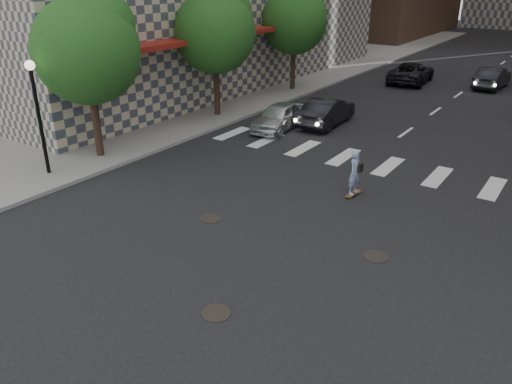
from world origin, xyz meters
TOP-DOWN VIEW (x-y plane):
  - ground at (0.00, 0.00)m, footprint 160.00×160.00m
  - sidewalk_left at (-14.50, 20.00)m, footprint 13.00×80.00m
  - lamppost at (-9.50, 0.50)m, footprint 0.36×0.36m
  - tree_a at (-9.45, 3.14)m, footprint 4.20×4.20m
  - tree_b at (-9.45, 11.14)m, footprint 4.20×4.20m
  - tree_c at (-9.45, 19.14)m, footprint 4.20×4.20m
  - manhole_a at (1.20, -2.50)m, footprint 0.70×0.70m
  - manhole_b at (-2.00, 1.20)m, footprint 0.70×0.70m
  - manhole_c at (3.30, 2.00)m, footprint 0.70×0.70m
  - skateboarder at (1.03, 5.51)m, footprint 0.45×0.86m
  - silver_sedan at (-5.50, 10.89)m, footprint 1.96×4.02m
  - traffic_car_a at (-3.88, 13.00)m, footprint 1.75×4.34m
  - traffic_car_c at (-3.85, 26.00)m, footprint 2.78×5.33m
  - traffic_car_e at (1.27, 27.32)m, footprint 1.75×4.40m

SIDE VIEW (x-z plane):
  - ground at x=0.00m, z-range 0.00..0.00m
  - manhole_a at x=1.20m, z-range 0.00..0.02m
  - manhole_b at x=-2.00m, z-range 0.00..0.02m
  - manhole_c at x=3.30m, z-range 0.00..0.02m
  - sidewalk_left at x=-14.50m, z-range 0.00..0.15m
  - silver_sedan at x=-5.50m, z-range 0.00..1.32m
  - traffic_car_a at x=-3.88m, z-range 0.00..1.40m
  - traffic_car_e at x=1.27m, z-range 0.00..1.42m
  - traffic_car_c at x=-3.85m, z-range 0.00..1.43m
  - skateboarder at x=1.03m, z-range 0.04..1.73m
  - lamppost at x=-9.50m, z-range 0.79..5.07m
  - tree_a at x=-9.45m, z-range 1.35..7.95m
  - tree_b at x=-9.45m, z-range 1.35..7.95m
  - tree_c at x=-9.45m, z-range 1.35..7.95m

